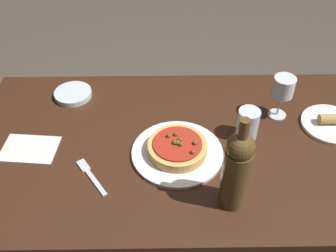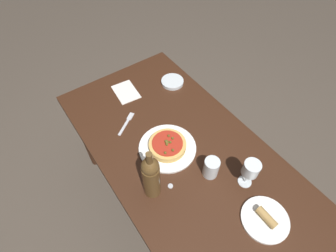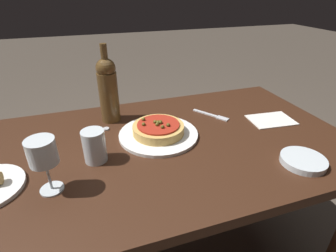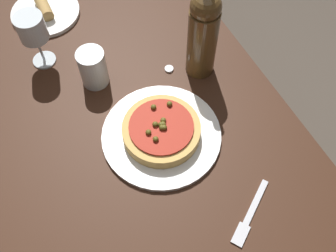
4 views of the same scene
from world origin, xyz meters
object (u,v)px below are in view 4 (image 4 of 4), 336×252
object	(u,v)px
wine_glass	(32,30)
pizza	(161,130)
dinner_plate	(161,135)
bottle_cap	(169,69)
fork	(249,216)
water_cup	(93,68)
wine_bottle	(203,33)
side_plate	(45,11)
dining_table	(133,138)

from	to	relation	value
wine_glass	pizza	bearing A→B (deg)	27.31
dinner_plate	pizza	world-z (taller)	pizza
bottle_cap	pizza	bearing A→B (deg)	-31.43
bottle_cap	fork	bearing A→B (deg)	-3.16
dinner_plate	water_cup	distance (m)	0.25
dinner_plate	bottle_cap	bearing A→B (deg)	148.59
wine_bottle	side_plate	size ratio (longest dim) A/B	1.52
wine_glass	water_cup	size ratio (longest dim) A/B	1.51
fork	pizza	bearing A→B (deg)	-106.99
side_plate	water_cup	bearing A→B (deg)	8.57
dining_table	wine_glass	distance (m)	0.38
dining_table	pizza	distance (m)	0.15
water_cup	wine_bottle	bearing A→B (deg)	72.53
fork	dinner_plate	bearing A→B (deg)	-106.98
wine_bottle	fork	size ratio (longest dim) A/B	2.08
wine_bottle	fork	world-z (taller)	wine_bottle
pizza	side_plate	distance (m)	0.55
pizza	water_cup	size ratio (longest dim) A/B	1.77
dining_table	fork	size ratio (longest dim) A/B	10.21
dinner_plate	bottle_cap	world-z (taller)	dinner_plate
water_cup	bottle_cap	world-z (taller)	water_cup
dining_table	wine_glass	bearing A→B (deg)	-154.68
dining_table	wine_glass	size ratio (longest dim) A/B	9.42
wine_bottle	bottle_cap	world-z (taller)	wine_bottle
pizza	wine_glass	bearing A→B (deg)	-152.69
dining_table	pizza	size ratio (longest dim) A/B	8.02
wine_glass	side_plate	world-z (taller)	wine_glass
dining_table	dinner_plate	world-z (taller)	dinner_plate
water_cup	fork	xyz separation A→B (m)	(0.50, 0.17, -0.05)
pizza	fork	bearing A→B (deg)	17.58
side_plate	pizza	bearing A→B (deg)	13.50
wine_glass	fork	xyz separation A→B (m)	(0.63, 0.27, -0.12)
water_cup	bottle_cap	distance (m)	0.21
side_plate	bottle_cap	distance (m)	0.43
dining_table	dinner_plate	bearing A→B (deg)	34.27
wine_glass	dining_table	bearing A→B (deg)	25.32
dining_table	bottle_cap	bearing A→B (deg)	123.10
dinner_plate	pizza	bearing A→B (deg)	-171.69
dinner_plate	bottle_cap	distance (m)	0.21
dining_table	wine_bottle	size ratio (longest dim) A/B	4.90
dinner_plate	wine_glass	world-z (taller)	wine_glass
wine_bottle	bottle_cap	bearing A→B (deg)	-112.08
dinner_plate	water_cup	bearing A→B (deg)	-160.41
water_cup	bottle_cap	size ratio (longest dim) A/B	4.46
dining_table	wine_glass	xyz separation A→B (m)	(-0.29, -0.14, 0.21)
pizza	bottle_cap	xyz separation A→B (m)	(-0.18, 0.11, -0.03)
wine_glass	dinner_plate	bearing A→B (deg)	27.31
water_cup	wine_glass	bearing A→B (deg)	-141.06
dining_table	fork	distance (m)	0.38
dinner_plate	bottle_cap	size ratio (longest dim) A/B	12.24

